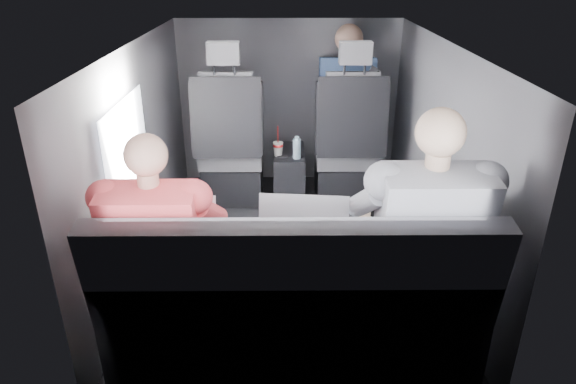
{
  "coord_description": "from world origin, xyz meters",
  "views": [
    {
      "loc": [
        -0.04,
        -2.9,
        1.79
      ],
      "look_at": [
        -0.02,
        -0.05,
        0.48
      ],
      "focal_mm": 32.0,
      "sensor_mm": 36.0,
      "label": 1
    }
  ],
  "objects_px": {
    "laptop_black": "(398,231)",
    "passenger_rear_left": "(164,251)",
    "front_seat_left": "(231,153)",
    "front_seat_right": "(347,153)",
    "laptop_white": "(184,226)",
    "passenger_rear_right": "(419,243)",
    "laptop_silver": "(302,230)",
    "passenger_front_right": "(346,99)",
    "rear_bench": "(294,321)",
    "center_console": "(289,175)",
    "water_bottle": "(297,148)",
    "soda_cup": "(278,148)"
  },
  "relations": [
    {
      "from": "front_seat_left",
      "to": "front_seat_right",
      "type": "relative_size",
      "value": 1.0
    },
    {
      "from": "front_seat_right",
      "to": "laptop_white",
      "type": "bearing_deg",
      "value": -120.83
    },
    {
      "from": "passenger_rear_right",
      "to": "laptop_white",
      "type": "bearing_deg",
      "value": 169.58
    },
    {
      "from": "rear_bench",
      "to": "laptop_white",
      "type": "relative_size",
      "value": 4.51
    },
    {
      "from": "water_bottle",
      "to": "center_console",
      "type": "bearing_deg",
      "value": 110.56
    },
    {
      "from": "passenger_rear_left",
      "to": "laptop_black",
      "type": "bearing_deg",
      "value": 7.81
    },
    {
      "from": "front_seat_right",
      "to": "rear_bench",
      "type": "bearing_deg",
      "value": -103.31
    },
    {
      "from": "laptop_silver",
      "to": "water_bottle",
      "type": "bearing_deg",
      "value": 89.48
    },
    {
      "from": "rear_bench",
      "to": "water_bottle",
      "type": "height_order",
      "value": "rear_bench"
    },
    {
      "from": "center_console",
      "to": "passenger_front_right",
      "type": "relative_size",
      "value": 0.53
    },
    {
      "from": "passenger_front_right",
      "to": "rear_bench",
      "type": "bearing_deg",
      "value": -101.9
    },
    {
      "from": "water_bottle",
      "to": "laptop_black",
      "type": "height_order",
      "value": "laptop_black"
    },
    {
      "from": "front_seat_left",
      "to": "passenger_rear_left",
      "type": "height_order",
      "value": "front_seat_left"
    },
    {
      "from": "rear_bench",
      "to": "laptop_silver",
      "type": "xyz_separation_m",
      "value": [
        0.04,
        0.23,
        0.33
      ]
    },
    {
      "from": "laptop_black",
      "to": "passenger_rear_left",
      "type": "bearing_deg",
      "value": -172.19
    },
    {
      "from": "front_seat_right",
      "to": "center_console",
      "type": "relative_size",
      "value": 2.64
    },
    {
      "from": "front_seat_right",
      "to": "laptop_silver",
      "type": "height_order",
      "value": "front_seat_right"
    },
    {
      "from": "passenger_front_right",
      "to": "laptop_silver",
      "type": "bearing_deg",
      "value": -102.08
    },
    {
      "from": "laptop_white",
      "to": "passenger_rear_left",
      "type": "height_order",
      "value": "passenger_rear_left"
    },
    {
      "from": "front_seat_left",
      "to": "center_console",
      "type": "height_order",
      "value": "front_seat_left"
    },
    {
      "from": "laptop_white",
      "to": "passenger_front_right",
      "type": "bearing_deg",
      "value": 62.65
    },
    {
      "from": "center_console",
      "to": "passenger_rear_left",
      "type": "height_order",
      "value": "passenger_rear_left"
    },
    {
      "from": "soda_cup",
      "to": "laptop_white",
      "type": "xyz_separation_m",
      "value": [
        -0.43,
        -1.55,
        0.17
      ]
    },
    {
      "from": "soda_cup",
      "to": "laptop_silver",
      "type": "xyz_separation_m",
      "value": [
        0.13,
        -1.6,
        0.18
      ]
    },
    {
      "from": "center_console",
      "to": "laptop_silver",
      "type": "relative_size",
      "value": 1.16
    },
    {
      "from": "front_seat_left",
      "to": "laptop_black",
      "type": "bearing_deg",
      "value": -60.58
    },
    {
      "from": "soda_cup",
      "to": "passenger_rear_right",
      "type": "bearing_deg",
      "value": -70.09
    },
    {
      "from": "passenger_rear_left",
      "to": "passenger_front_right",
      "type": "bearing_deg",
      "value": 63.69
    },
    {
      "from": "front_seat_right",
      "to": "rear_bench",
      "type": "xyz_separation_m",
      "value": [
        -0.45,
        -1.9,
        -0.09
      ]
    },
    {
      "from": "front_seat_left",
      "to": "soda_cup",
      "type": "bearing_deg",
      "value": -9.75
    },
    {
      "from": "rear_bench",
      "to": "laptop_silver",
      "type": "bearing_deg",
      "value": 79.57
    },
    {
      "from": "center_console",
      "to": "passenger_rear_left",
      "type": "bearing_deg",
      "value": -107.03
    },
    {
      "from": "front_seat_left",
      "to": "front_seat_right",
      "type": "bearing_deg",
      "value": 0.0
    },
    {
      "from": "laptop_black",
      "to": "passenger_rear_right",
      "type": "height_order",
      "value": "passenger_rear_right"
    },
    {
      "from": "center_console",
      "to": "passenger_rear_left",
      "type": "xyz_separation_m",
      "value": [
        -0.57,
        -1.85,
        0.41
      ]
    },
    {
      "from": "front_seat_right",
      "to": "rear_bench",
      "type": "height_order",
      "value": "front_seat_right"
    },
    {
      "from": "passenger_rear_left",
      "to": "passenger_front_right",
      "type": "distance_m",
      "value": 2.31
    },
    {
      "from": "center_console",
      "to": "water_bottle",
      "type": "height_order",
      "value": "water_bottle"
    },
    {
      "from": "water_bottle",
      "to": "passenger_rear_left",
      "type": "height_order",
      "value": "passenger_rear_left"
    },
    {
      "from": "water_bottle",
      "to": "passenger_rear_left",
      "type": "distance_m",
      "value": 1.81
    },
    {
      "from": "water_bottle",
      "to": "passenger_front_right",
      "type": "xyz_separation_m",
      "value": [
        0.4,
        0.37,
        0.28
      ]
    },
    {
      "from": "passenger_rear_left",
      "to": "front_seat_left",
      "type": "bearing_deg",
      "value": 86.34
    },
    {
      "from": "passenger_rear_right",
      "to": "front_seat_left",
      "type": "bearing_deg",
      "value": 118.87
    },
    {
      "from": "front_seat_left",
      "to": "laptop_white",
      "type": "relative_size",
      "value": 3.57
    },
    {
      "from": "rear_bench",
      "to": "passenger_front_right",
      "type": "height_order",
      "value": "passenger_front_right"
    },
    {
      "from": "front_seat_left",
      "to": "soda_cup",
      "type": "xyz_separation_m",
      "value": [
        0.36,
        -0.06,
        0.06
      ]
    },
    {
      "from": "center_console",
      "to": "rear_bench",
      "type": "xyz_separation_m",
      "value": [
        -0.0,
        -1.94,
        0.11
      ]
    },
    {
      "from": "front_seat_right",
      "to": "water_bottle",
      "type": "distance_m",
      "value": 0.42
    },
    {
      "from": "water_bottle",
      "to": "laptop_black",
      "type": "distance_m",
      "value": 1.61
    },
    {
      "from": "center_console",
      "to": "laptop_black",
      "type": "bearing_deg",
      "value": -74.02
    }
  ]
}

